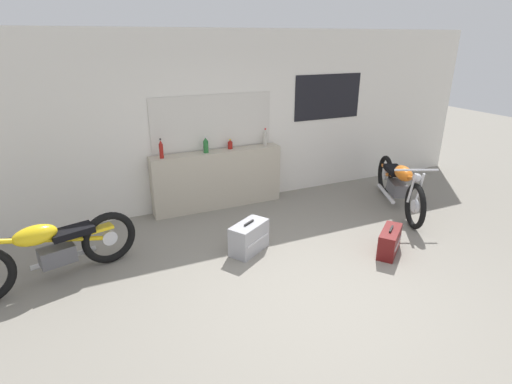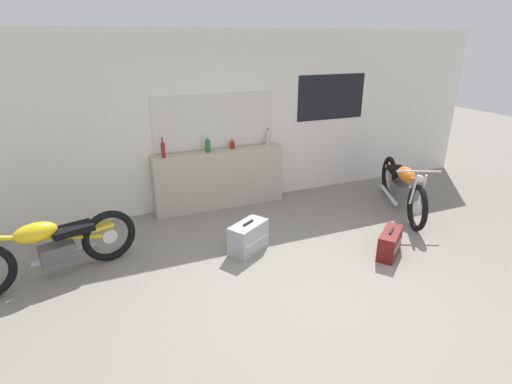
% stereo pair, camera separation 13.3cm
% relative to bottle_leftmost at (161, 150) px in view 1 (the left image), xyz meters
% --- Properties ---
extents(ground_plane, '(24.00, 24.00, 0.00)m').
position_rel_bottle_leftmost_xyz_m(ground_plane, '(1.07, -2.84, -1.10)').
color(ground_plane, gray).
extents(wall_back, '(10.00, 0.07, 2.80)m').
position_rel_bottle_leftmost_xyz_m(wall_back, '(1.08, 0.22, 0.31)').
color(wall_back, silver).
rests_on(wall_back, ground_plane).
extents(sill_counter, '(2.16, 0.28, 0.96)m').
position_rel_bottle_leftmost_xyz_m(sill_counter, '(0.89, 0.04, -0.62)').
color(sill_counter, '#B7AD99').
rests_on(sill_counter, ground_plane).
extents(bottle_leftmost, '(0.06, 0.06, 0.30)m').
position_rel_bottle_leftmost_xyz_m(bottle_leftmost, '(0.00, 0.00, 0.00)').
color(bottle_leftmost, maroon).
rests_on(bottle_leftmost, sill_counter).
extents(bottle_left_center, '(0.08, 0.08, 0.26)m').
position_rel_bottle_leftmost_xyz_m(bottle_left_center, '(0.70, 0.03, -0.02)').
color(bottle_left_center, '#23662D').
rests_on(bottle_left_center, sill_counter).
extents(bottle_center, '(0.08, 0.08, 0.16)m').
position_rel_bottle_leftmost_xyz_m(bottle_center, '(1.14, 0.09, -0.06)').
color(bottle_center, maroon).
rests_on(bottle_center, sill_counter).
extents(bottle_right_center, '(0.07, 0.07, 0.29)m').
position_rel_bottle_leftmost_xyz_m(bottle_right_center, '(1.76, 0.07, -0.01)').
color(bottle_right_center, '#B7B2A8').
rests_on(bottle_right_center, sill_counter).
extents(motorcycle_yellow, '(1.98, 0.79, 0.85)m').
position_rel_bottle_leftmost_xyz_m(motorcycle_yellow, '(-1.59, -1.27, -0.69)').
color(motorcycle_yellow, black).
rests_on(motorcycle_yellow, ground_plane).
extents(motorcycle_orange, '(1.01, 1.98, 0.87)m').
position_rel_bottle_leftmost_xyz_m(motorcycle_orange, '(3.57, -1.24, -0.67)').
color(motorcycle_orange, black).
rests_on(motorcycle_orange, ground_plane).
extents(hard_case_darkred, '(0.57, 0.51, 0.36)m').
position_rel_bottle_leftmost_xyz_m(hard_case_darkred, '(2.42, -2.36, -0.93)').
color(hard_case_darkred, maroon).
rests_on(hard_case_darkred, ground_plane).
extents(hard_case_silver, '(0.62, 0.53, 0.43)m').
position_rel_bottle_leftmost_xyz_m(hard_case_silver, '(0.76, -1.56, -0.90)').
color(hard_case_silver, '#9E9EA3').
rests_on(hard_case_silver, ground_plane).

